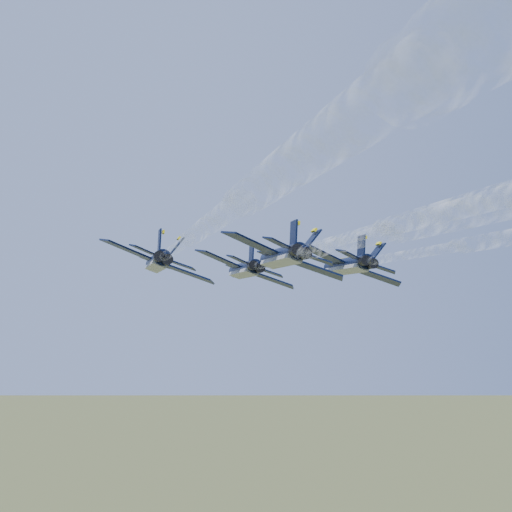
{
  "coord_description": "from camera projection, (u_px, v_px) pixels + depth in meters",
  "views": [
    {
      "loc": [
        -13.82,
        -91.02,
        91.64
      ],
      "look_at": [
        0.07,
        -0.62,
        99.51
      ],
      "focal_mm": 55.0,
      "sensor_mm": 36.0,
      "label": 1
    }
  ],
  "objects": [
    {
      "name": "jet_lead",
      "position": [
        244.0,
        269.0,
        99.49
      ],
      "size": [
        12.85,
        17.35,
        5.42
      ],
      "rotation": [
        0.0,
        0.36,
        0.06
      ],
      "color": "black"
    },
    {
      "name": "jet_left",
      "position": [
        157.0,
        262.0,
        87.1
      ],
      "size": [
        12.85,
        17.35,
        5.42
      ],
      "rotation": [
        0.0,
        0.36,
        0.06
      ],
      "color": "black"
    },
    {
      "name": "jet_right",
      "position": [
        346.0,
        265.0,
        92.57
      ],
      "size": [
        12.85,
        17.35,
        5.42
      ],
      "rotation": [
        0.0,
        0.36,
        0.06
      ],
      "color": "black"
    },
    {
      "name": "jet_slot",
      "position": [
        281.0,
        256.0,
        80.14
      ],
      "size": [
        12.85,
        17.35,
        5.42
      ],
      "rotation": [
        0.0,
        0.36,
        0.06
      ],
      "color": "black"
    },
    {
      "name": "smoke_trail_lead",
      "position": [
        501.0,
        179.0,
        37.44
      ],
      "size": [
        6.84,
        86.24,
        2.76
      ],
      "rotation": [
        0.0,
        0.36,
        0.06
      ],
      "color": "white"
    },
    {
      "name": "smoke_trail_left",
      "position": [
        326.0,
        108.0,
        25.05
      ],
      "size": [
        6.84,
        86.24,
        2.76
      ],
      "rotation": [
        0.0,
        0.36,
        0.06
      ],
      "color": "white"
    }
  ]
}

